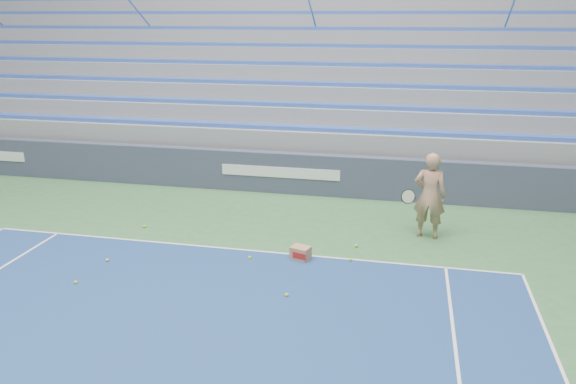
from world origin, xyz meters
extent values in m
cube|color=white|center=(0.00, 11.88, 0.01)|extent=(10.97, 0.05, 0.00)
cube|color=#373E55|center=(0.00, 15.88, 0.55)|extent=(30.00, 0.30, 1.10)
cube|color=white|center=(0.00, 15.72, 0.60)|extent=(3.20, 0.02, 0.28)
cube|color=gray|center=(0.00, 20.43, 0.55)|extent=(30.00, 8.50, 1.10)
cube|color=gray|center=(0.00, 20.43, 1.35)|extent=(30.00, 8.50, 0.50)
cube|color=#3355B8|center=(0.00, 16.56, 1.66)|extent=(29.60, 0.42, 0.11)
cube|color=gray|center=(0.00, 20.86, 1.85)|extent=(30.00, 7.65, 0.50)
cube|color=#3355B8|center=(0.00, 17.41, 2.16)|extent=(29.60, 0.42, 0.11)
cube|color=gray|center=(0.00, 21.28, 2.35)|extent=(30.00, 6.80, 0.50)
cube|color=#3355B8|center=(0.00, 18.26, 2.66)|extent=(29.60, 0.42, 0.11)
cube|color=gray|center=(0.00, 21.71, 2.85)|extent=(30.00, 5.95, 0.50)
cube|color=#3355B8|center=(0.00, 19.11, 3.16)|extent=(29.60, 0.42, 0.11)
cube|color=gray|center=(0.00, 22.13, 3.35)|extent=(30.00, 5.10, 0.50)
cube|color=#3355B8|center=(0.00, 19.96, 3.66)|extent=(29.60, 0.42, 0.11)
cube|color=gray|center=(0.00, 22.56, 3.85)|extent=(30.00, 4.25, 0.50)
cube|color=#3355B8|center=(0.00, 20.81, 4.15)|extent=(29.60, 0.42, 0.11)
cube|color=gray|center=(0.00, 22.98, 4.35)|extent=(30.00, 3.40, 0.50)
cube|color=#3355B8|center=(0.00, 21.66, 4.65)|extent=(29.60, 0.42, 0.11)
cube|color=gray|center=(0.00, 23.41, 4.85)|extent=(30.00, 2.55, 0.50)
cube|color=gray|center=(0.00, 24.98, 3.65)|extent=(31.00, 0.40, 7.30)
cylinder|color=#3463B7|center=(-6.00, 20.43, 4.60)|extent=(0.05, 8.53, 5.04)
cylinder|color=#3463B7|center=(0.00, 20.43, 4.60)|extent=(0.05, 8.53, 5.04)
cylinder|color=#3463B7|center=(6.00, 20.43, 4.60)|extent=(0.05, 8.53, 5.04)
imported|color=tan|center=(3.79, 13.45, 0.93)|extent=(0.74, 0.55, 1.86)
cylinder|color=black|center=(3.44, 13.20, 0.95)|extent=(0.12, 0.27, 0.08)
cylinder|color=beige|center=(3.34, 12.92, 1.05)|extent=(0.29, 0.16, 0.28)
torus|color=black|center=(3.34, 12.92, 1.05)|extent=(0.31, 0.18, 0.30)
cube|color=#AA7752|center=(1.35, 11.70, 0.13)|extent=(0.42, 0.37, 0.27)
cube|color=#B21E19|center=(1.35, 11.56, 0.13)|extent=(0.28, 0.10, 0.12)
sphere|color=#B8DA2C|center=(2.36, 12.54, 0.03)|extent=(0.07, 0.07, 0.07)
sphere|color=#B8DA2C|center=(1.41, 10.15, 0.03)|extent=(0.07, 0.07, 0.07)
sphere|color=#B8DA2C|center=(-2.37, 9.81, 0.03)|extent=(0.07, 0.07, 0.07)
sphere|color=#B8DA2C|center=(-2.30, 10.80, 0.03)|extent=(0.07, 0.07, 0.07)
sphere|color=#B8DA2C|center=(-2.42, 12.64, 0.03)|extent=(0.07, 0.07, 0.07)
sphere|color=#B8DA2C|center=(0.37, 11.50, 0.03)|extent=(0.07, 0.07, 0.07)
sphere|color=#B8DA2C|center=(2.31, 11.82, 0.03)|extent=(0.07, 0.07, 0.07)
camera|label=1|loc=(3.25, 1.79, 4.58)|focal=35.00mm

